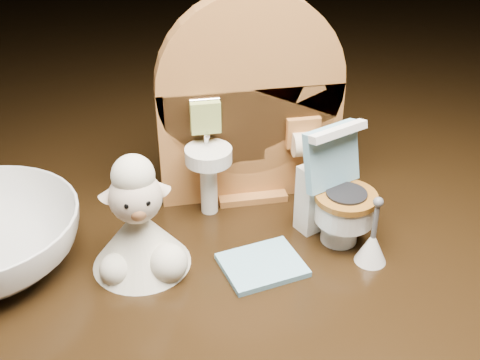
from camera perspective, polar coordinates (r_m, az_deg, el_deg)
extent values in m
cube|color=black|center=(0.43, 2.62, -11.40)|extent=(2.50, 2.50, 0.10)
cube|color=#A56731|center=(0.43, 0.97, 3.63)|extent=(0.13, 0.02, 0.09)
cylinder|color=#A56731|center=(0.41, 1.03, 8.93)|extent=(0.13, 0.02, 0.13)
cube|color=#A56731|center=(0.45, 0.93, -0.93)|extent=(0.05, 0.04, 0.01)
cylinder|color=white|center=(0.42, -2.97, -0.42)|extent=(0.01, 0.01, 0.04)
cylinder|color=white|center=(0.40, -3.01, 2.36)|extent=(0.03, 0.03, 0.01)
cylinder|color=silver|center=(0.41, -3.23, 4.19)|extent=(0.00, 0.00, 0.01)
cube|color=#97A753|center=(0.40, -3.29, 5.96)|extent=(0.02, 0.01, 0.02)
cube|color=#A56731|center=(0.43, 6.03, 4.49)|extent=(0.02, 0.01, 0.02)
cylinder|color=beige|center=(0.42, 6.21, 3.40)|extent=(0.02, 0.02, 0.02)
cylinder|color=white|center=(0.40, 9.41, -4.57)|extent=(0.02, 0.02, 0.02)
cylinder|color=white|center=(0.39, 9.92, -2.76)|extent=(0.04, 0.04, 0.02)
cylinder|color=brown|center=(0.39, 10.04, -1.60)|extent=(0.04, 0.04, 0.00)
cube|color=white|center=(0.41, 7.61, -1.43)|extent=(0.04, 0.03, 0.05)
cube|color=#79B4CC|center=(0.39, 8.68, 2.19)|extent=(0.04, 0.03, 0.04)
cube|color=white|center=(0.37, 9.32, 4.55)|extent=(0.04, 0.02, 0.01)
cylinder|color=#A2CD42|center=(0.40, 8.90, 2.61)|extent=(0.01, 0.01, 0.01)
cube|color=#79B4CC|center=(0.38, 2.12, -8.05)|extent=(0.06, 0.05, 0.00)
cone|color=white|center=(0.39, 12.39, -6.20)|extent=(0.02, 0.02, 0.02)
cylinder|color=#59595B|center=(0.38, 12.73, -3.78)|extent=(0.00, 0.00, 0.03)
sphere|color=#59595B|center=(0.37, 12.97, -2.06)|extent=(0.01, 0.01, 0.01)
cone|color=beige|center=(0.38, -9.50, -5.35)|extent=(0.06, 0.06, 0.04)
sphere|color=beige|center=(0.37, -6.86, -7.80)|extent=(0.02, 0.02, 0.02)
sphere|color=beige|center=(0.37, -11.64, -8.30)|extent=(0.02, 0.02, 0.02)
sphere|color=beige|center=(0.36, -9.89, -1.59)|extent=(0.03, 0.03, 0.03)
sphere|color=#A0673E|center=(0.35, -9.65, -2.99)|extent=(0.01, 0.01, 0.01)
sphere|color=beige|center=(0.35, -10.12, 0.41)|extent=(0.03, 0.03, 0.03)
cone|color=beige|center=(0.36, -12.27, -1.16)|extent=(0.01, 0.01, 0.01)
cone|color=beige|center=(0.36, -7.70, -0.56)|extent=(0.01, 0.01, 0.01)
sphere|color=black|center=(0.35, -10.64, -2.41)|extent=(0.00, 0.00, 0.00)
sphere|color=black|center=(0.35, -8.78, -2.17)|extent=(0.00, 0.00, 0.00)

